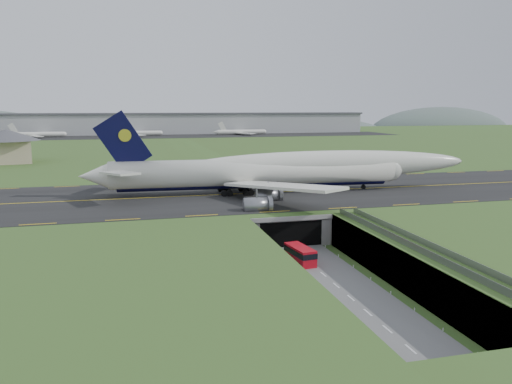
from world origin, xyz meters
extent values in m
plane|color=#3C5321|center=(0.00, 0.00, 0.00)|extent=(900.00, 900.00, 0.00)
cube|color=gray|center=(0.00, 0.00, 3.00)|extent=(800.00, 800.00, 6.00)
cube|color=slate|center=(0.00, -7.50, 0.10)|extent=(12.00, 75.00, 0.20)
cube|color=black|center=(0.00, 33.00, 6.09)|extent=(800.00, 44.00, 0.18)
cube|color=gray|center=(0.00, 19.00, 5.50)|extent=(16.00, 22.00, 1.00)
cube|color=gray|center=(-7.00, 19.00, 3.00)|extent=(2.00, 22.00, 6.00)
cube|color=gray|center=(7.00, 19.00, 3.00)|extent=(2.00, 22.00, 6.00)
cube|color=black|center=(0.00, 14.00, 2.50)|extent=(12.00, 12.00, 5.00)
cube|color=#A8A8A3|center=(0.00, 7.95, 5.60)|extent=(17.00, 0.50, 0.80)
cube|color=#A8A8A3|center=(11.00, -18.50, 5.80)|extent=(3.00, 53.00, 0.50)
cube|color=gray|center=(9.60, -18.50, 6.55)|extent=(0.06, 53.00, 1.00)
cube|color=gray|center=(12.40, -18.50, 6.55)|extent=(0.06, 53.00, 1.00)
cylinder|color=#A8A8A3|center=(11.00, -28.00, 2.80)|extent=(0.90, 0.90, 5.60)
cylinder|color=#A8A8A3|center=(11.00, -16.00, 2.80)|extent=(0.90, 0.90, 5.60)
cylinder|color=#A8A8A3|center=(11.00, -4.00, 2.80)|extent=(0.90, 0.90, 5.60)
cylinder|color=silver|center=(-0.13, 33.37, 11.03)|extent=(66.22, 9.66, 6.21)
sphere|color=silver|center=(32.82, 31.64, 11.03)|extent=(6.40, 6.40, 6.09)
cone|color=silver|center=(-35.98, 35.25, 11.03)|extent=(7.09, 6.25, 5.90)
ellipsoid|color=silver|center=(17.66, 32.43, 12.43)|extent=(69.50, 9.34, 6.52)
ellipsoid|color=black|center=(31.85, 31.69, 11.81)|extent=(4.48, 2.94, 2.17)
cylinder|color=black|center=(-0.13, 33.37, 8.61)|extent=(62.73, 5.89, 2.61)
cube|color=silver|center=(2.63, 48.77, 10.06)|extent=(21.54, 28.09, 2.61)
cube|color=silver|center=(-29.78, 42.21, 12.49)|extent=(9.24, 11.40, 0.99)
cube|color=silver|center=(1.00, 17.76, 10.06)|extent=(19.25, 28.99, 2.61)
cube|color=silver|center=(-30.55, 27.68, 12.49)|extent=(8.47, 11.53, 0.99)
cube|color=black|center=(-29.68, 34.92, 18.31)|extent=(12.36, 1.23, 13.73)
cylinder|color=gold|center=(-29.20, 34.89, 19.76)|extent=(2.75, 0.82, 2.72)
cylinder|color=slate|center=(1.06, 42.54, 7.05)|extent=(5.21, 3.46, 3.20)
cylinder|color=slate|center=(-2.99, 52.95, 7.05)|extent=(5.21, 3.46, 3.20)
cylinder|color=slate|center=(0.09, 24.13, 7.05)|extent=(5.21, 3.46, 3.20)
cylinder|color=slate|center=(-5.02, 14.19, 7.05)|extent=(5.21, 3.46, 3.20)
cylinder|color=black|center=(26.23, 31.99, 6.71)|extent=(1.09, 0.54, 1.07)
cube|color=black|center=(-4.49, 33.60, 6.86)|extent=(6.17, 7.09, 1.36)
cube|color=red|center=(-1.57, -1.54, 1.59)|extent=(3.60, 7.24, 2.77)
cube|color=black|center=(-1.57, -1.54, 2.14)|extent=(3.67, 7.34, 0.92)
cube|color=black|center=(-1.57, -1.54, 0.43)|extent=(3.35, 6.76, 0.46)
cylinder|color=black|center=(-2.41, -4.01, 0.51)|extent=(0.45, 0.87, 0.83)
cylinder|color=black|center=(-3.11, 0.56, 0.51)|extent=(0.45, 0.87, 0.83)
cylinder|color=black|center=(-0.04, -3.64, 0.51)|extent=(0.45, 0.87, 0.83)
cylinder|color=black|center=(-0.74, 0.92, 0.51)|extent=(0.45, 0.87, 0.83)
cube|color=tan|center=(-70.44, 116.86, 10.03)|extent=(17.53, 17.53, 8.07)
cone|color=#4C4C51|center=(-70.44, 116.86, 16.08)|extent=(25.72, 25.72, 4.03)
cube|color=#B2B2B2|center=(0.00, 300.00, 13.50)|extent=(300.00, 22.00, 15.00)
cube|color=#4C4C51|center=(0.00, 300.00, 21.00)|extent=(302.00, 24.00, 1.20)
cube|color=black|center=(0.00, 270.00, 6.14)|extent=(320.00, 50.00, 0.08)
cylinder|color=silver|center=(-86.96, 275.00, 8.18)|extent=(34.00, 3.20, 3.20)
cylinder|color=silver|center=(-24.20, 275.00, 8.18)|extent=(34.00, 3.20, 3.20)
cylinder|color=silver|center=(50.10, 275.00, 8.18)|extent=(34.00, 3.20, 3.20)
ellipsoid|color=slate|center=(120.00, 430.00, -4.00)|extent=(260.00, 91.00, 44.00)
ellipsoid|color=slate|center=(320.00, 430.00, -4.00)|extent=(180.00, 63.00, 60.00)
camera|label=1|loc=(-28.32, -77.18, 25.81)|focal=35.00mm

